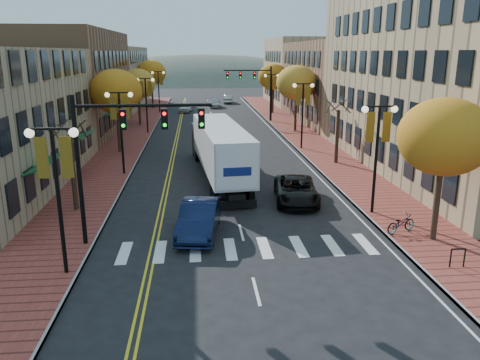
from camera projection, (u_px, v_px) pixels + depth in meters
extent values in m
plane|color=black|center=(250.00, 268.00, 19.64)|extent=(200.00, 200.00, 0.00)
cube|color=brown|center=(132.00, 136.00, 50.02)|extent=(4.00, 85.00, 0.15)
cube|color=brown|center=(298.00, 133.00, 51.62)|extent=(4.00, 85.00, 0.15)
cube|color=brown|center=(59.00, 83.00, 51.22)|extent=(12.00, 24.00, 11.00)
cube|color=#9E8966|center=(103.00, 77.00, 75.42)|extent=(12.00, 26.00, 9.50)
cube|color=#997F5B|center=(474.00, 69.00, 34.66)|extent=(15.00, 28.00, 15.00)
cube|color=brown|center=(356.00, 82.00, 60.28)|extent=(15.00, 24.00, 10.00)
cube|color=#9E8966|center=(314.00, 71.00, 81.27)|extent=(15.00, 20.00, 11.00)
cylinder|color=#382619|center=(73.00, 173.00, 25.92)|extent=(0.28, 0.28, 4.20)
cylinder|color=#382619|center=(118.00, 124.00, 41.19)|extent=(0.28, 0.28, 4.90)
ellipsoid|color=orange|center=(116.00, 91.00, 40.43)|extent=(4.48, 4.48, 3.81)
cylinder|color=#382619|center=(139.00, 106.00, 56.59)|extent=(0.28, 0.28, 4.55)
ellipsoid|color=gold|center=(138.00, 84.00, 55.89)|extent=(4.16, 4.16, 3.54)
cylinder|color=#382619|center=(152.00, 92.00, 73.81)|extent=(0.28, 0.28, 5.04)
ellipsoid|color=orange|center=(151.00, 73.00, 73.03)|extent=(4.61, 4.61, 3.92)
cylinder|color=#382619|center=(438.00, 193.00, 21.71)|extent=(0.28, 0.28, 4.55)
ellipsoid|color=orange|center=(445.00, 137.00, 21.01)|extent=(4.16, 4.16, 3.54)
cylinder|color=#382619|center=(337.00, 137.00, 37.12)|extent=(0.28, 0.28, 4.20)
cylinder|color=#382619|center=(296.00, 109.00, 52.39)|extent=(0.28, 0.28, 4.90)
ellipsoid|color=gold|center=(297.00, 83.00, 51.63)|extent=(4.48, 4.48, 3.81)
cylinder|color=#382619|center=(273.00, 96.00, 67.77)|extent=(0.28, 0.28, 4.76)
ellipsoid|color=orange|center=(273.00, 77.00, 67.03)|extent=(4.35, 4.35, 3.70)
cylinder|color=black|center=(59.00, 205.00, 18.17)|extent=(0.16, 0.16, 6.00)
cylinder|color=black|center=(51.00, 129.00, 17.38)|extent=(1.60, 0.10, 0.10)
sphere|color=#FFF2CC|center=(29.00, 133.00, 17.34)|extent=(0.36, 0.36, 0.36)
sphere|color=#FFF2CC|center=(74.00, 132.00, 17.49)|extent=(0.36, 0.36, 0.36)
cube|color=gold|center=(42.00, 158.00, 17.63)|extent=(0.45, 0.03, 1.60)
cube|color=gold|center=(66.00, 157.00, 17.71)|extent=(0.45, 0.03, 1.60)
cylinder|color=black|center=(122.00, 135.00, 33.53)|extent=(0.16, 0.16, 6.00)
cylinder|color=black|center=(119.00, 93.00, 32.74)|extent=(1.60, 0.10, 0.10)
sphere|color=#FFF2CC|center=(107.00, 95.00, 32.71)|extent=(0.36, 0.36, 0.36)
sphere|color=#FFF2CC|center=(130.00, 95.00, 32.85)|extent=(0.36, 0.36, 0.36)
cube|color=gold|center=(113.00, 108.00, 32.99)|extent=(0.45, 0.03, 1.60)
cube|color=gold|center=(126.00, 108.00, 33.07)|extent=(0.45, 0.03, 1.60)
cylinder|color=black|center=(147.00, 107.00, 50.81)|extent=(0.16, 0.16, 6.00)
cylinder|color=black|center=(145.00, 78.00, 50.02)|extent=(1.60, 0.10, 0.10)
sphere|color=#FFF2CC|center=(138.00, 80.00, 49.99)|extent=(0.36, 0.36, 0.36)
sphere|color=#FFF2CC|center=(153.00, 80.00, 50.13)|extent=(0.36, 0.36, 0.36)
cube|color=gold|center=(141.00, 89.00, 50.27)|extent=(0.45, 0.03, 1.60)
cube|color=gold|center=(150.00, 89.00, 50.35)|extent=(0.45, 0.03, 1.60)
cylinder|color=black|center=(159.00, 93.00, 68.09)|extent=(0.16, 0.16, 6.00)
cylinder|color=black|center=(158.00, 72.00, 67.30)|extent=(1.60, 0.10, 0.10)
sphere|color=#FFF2CC|center=(152.00, 73.00, 67.27)|extent=(0.36, 0.36, 0.36)
sphere|color=#FFF2CC|center=(164.00, 73.00, 67.41)|extent=(0.36, 0.36, 0.36)
cube|color=gold|center=(155.00, 79.00, 67.55)|extent=(0.45, 0.03, 1.60)
cube|color=gold|center=(161.00, 79.00, 67.63)|extent=(0.45, 0.03, 1.60)
cylinder|color=black|center=(376.00, 162.00, 25.27)|extent=(0.16, 0.16, 6.00)
cylinder|color=black|center=(380.00, 106.00, 24.47)|extent=(1.60, 0.10, 0.10)
sphere|color=#FFF2CC|center=(365.00, 109.00, 24.44)|extent=(0.36, 0.36, 0.36)
sphere|color=#FFF2CC|center=(395.00, 109.00, 24.58)|extent=(0.36, 0.36, 0.36)
cube|color=gold|center=(370.00, 127.00, 24.72)|extent=(0.45, 0.03, 1.60)
cube|color=gold|center=(387.00, 127.00, 24.81)|extent=(0.45, 0.03, 1.60)
cylinder|color=black|center=(302.00, 117.00, 42.55)|extent=(0.16, 0.16, 6.00)
cylinder|color=black|center=(304.00, 84.00, 41.75)|extent=(1.60, 0.10, 0.10)
sphere|color=#FFF2CC|center=(295.00, 86.00, 41.72)|extent=(0.36, 0.36, 0.36)
sphere|color=#FFF2CC|center=(312.00, 85.00, 41.87)|extent=(0.36, 0.36, 0.36)
cube|color=gold|center=(298.00, 96.00, 42.01)|extent=(0.45, 0.03, 1.60)
cube|color=gold|center=(308.00, 96.00, 42.09)|extent=(0.45, 0.03, 1.60)
cylinder|color=black|center=(271.00, 98.00, 59.83)|extent=(0.16, 0.16, 6.00)
cylinder|color=black|center=(272.00, 74.00, 59.04)|extent=(1.60, 0.10, 0.10)
sphere|color=#FFF2CC|center=(265.00, 76.00, 59.00)|extent=(0.36, 0.36, 0.36)
sphere|color=#FFF2CC|center=(278.00, 76.00, 59.15)|extent=(0.36, 0.36, 0.36)
cube|color=gold|center=(268.00, 83.00, 59.29)|extent=(0.45, 0.03, 1.60)
cube|color=gold|center=(275.00, 83.00, 59.37)|extent=(0.45, 0.03, 1.60)
cylinder|color=black|center=(79.00, 174.00, 20.93)|extent=(0.20, 0.20, 7.00)
cylinder|color=black|center=(143.00, 106.00, 20.40)|extent=(6.00, 0.14, 0.14)
cube|color=black|center=(123.00, 119.00, 20.48)|extent=(0.30, 0.25, 0.90)
sphere|color=#FF0C0C|center=(122.00, 114.00, 20.28)|extent=(0.16, 0.16, 0.16)
cube|color=black|center=(165.00, 119.00, 20.64)|extent=(0.30, 0.25, 0.90)
sphere|color=#FF0C0C|center=(164.00, 114.00, 20.44)|extent=(0.16, 0.16, 0.16)
cube|color=black|center=(201.00, 118.00, 20.78)|extent=(0.30, 0.25, 0.90)
sphere|color=#FF0C0C|center=(201.00, 113.00, 20.58)|extent=(0.16, 0.16, 0.16)
cylinder|color=black|center=(271.00, 94.00, 59.69)|extent=(0.20, 0.20, 7.00)
cylinder|color=black|center=(247.00, 70.00, 58.63)|extent=(6.00, 0.14, 0.14)
cube|color=black|center=(255.00, 75.00, 58.87)|extent=(0.30, 0.25, 0.90)
sphere|color=#FF0C0C|center=(255.00, 73.00, 58.66)|extent=(0.16, 0.16, 0.16)
cube|color=black|center=(240.00, 75.00, 58.71)|extent=(0.30, 0.25, 0.90)
sphere|color=#FF0C0C|center=(240.00, 73.00, 58.50)|extent=(0.16, 0.16, 0.16)
cube|color=black|center=(227.00, 75.00, 58.56)|extent=(0.30, 0.25, 0.90)
sphere|color=#FF0C0C|center=(228.00, 73.00, 58.36)|extent=(0.16, 0.16, 0.16)
cube|color=black|center=(221.00, 170.00, 32.35)|extent=(2.12, 12.88, 0.35)
cube|color=silver|center=(221.00, 146.00, 31.89)|extent=(3.70, 13.02, 2.77)
cube|color=black|center=(208.00, 139.00, 39.63)|extent=(2.72, 3.17, 2.47)
cylinder|color=black|center=(216.00, 198.00, 27.39)|extent=(0.43, 1.01, 0.99)
cylinder|color=black|center=(251.00, 196.00, 27.75)|extent=(0.43, 1.01, 0.99)
cylinder|color=black|center=(213.00, 192.00, 28.51)|extent=(0.43, 1.01, 0.99)
cylinder|color=black|center=(247.00, 190.00, 28.87)|extent=(0.43, 1.01, 0.99)
cylinder|color=black|center=(197.00, 155.00, 38.63)|extent=(0.43, 1.01, 0.99)
cylinder|color=black|center=(222.00, 154.00, 38.99)|extent=(0.43, 1.01, 0.99)
cylinder|color=black|center=(195.00, 150.00, 40.69)|extent=(0.43, 1.01, 0.99)
cylinder|color=black|center=(218.00, 149.00, 41.05)|extent=(0.43, 1.01, 0.99)
imported|color=black|center=(199.00, 218.00, 23.05)|extent=(2.42, 5.21, 1.65)
imported|color=black|center=(296.00, 190.00, 28.10)|extent=(3.04, 5.57, 1.48)
imported|color=silver|center=(186.00, 107.00, 70.03)|extent=(2.19, 4.39, 1.44)
imported|color=#9D9DA4|center=(215.00, 103.00, 75.80)|extent=(2.12, 4.72, 1.34)
imported|color=#A6A6AD|center=(228.00, 99.00, 82.16)|extent=(1.98, 4.35, 1.38)
imported|color=gray|center=(401.00, 223.00, 23.00)|extent=(1.87, 1.28, 0.93)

